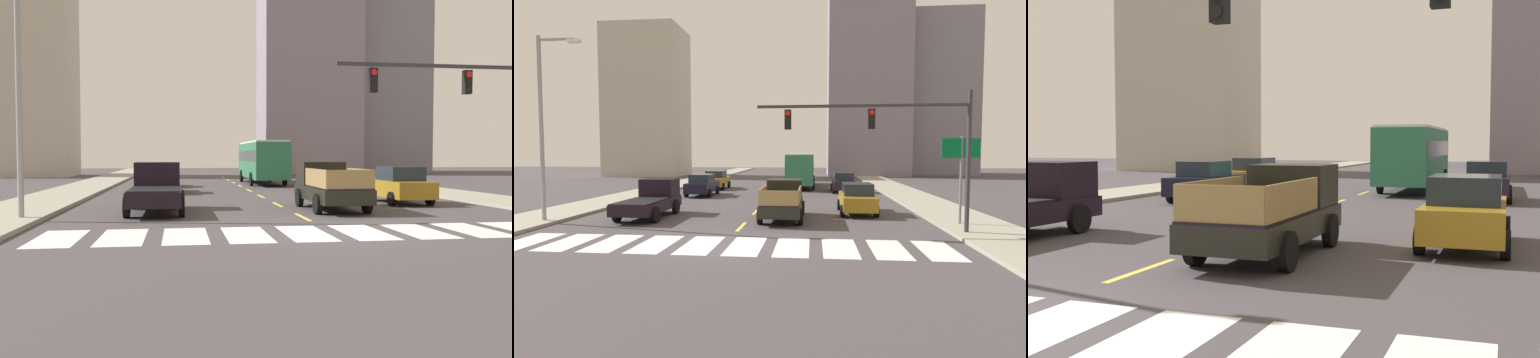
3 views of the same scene
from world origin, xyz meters
The scene contains 31 objects.
ground_plane centered at (0.00, 0.00, 0.00)m, with size 160.00×160.00×0.00m, color #433E43.
sidewalk_right centered at (10.79, 18.00, 0.07)m, with size 3.45×110.00×0.15m, color gray.
sidewalk_left centered at (-10.79, 18.00, 0.07)m, with size 3.45×110.00×0.15m, color gray.
crosswalk_stripe_0 centered at (-7.71, 0.00, 0.00)m, with size 1.24×3.17×0.01m, color silver.
crosswalk_stripe_1 centered at (-6.00, 0.00, 0.00)m, with size 1.24×3.17×0.01m, color silver.
crosswalk_stripe_2 centered at (-4.28, 0.00, 0.00)m, with size 1.24×3.17×0.01m, color silver.
crosswalk_stripe_3 centered at (-2.57, 0.00, 0.00)m, with size 1.24×3.17×0.01m, color silver.
crosswalk_stripe_4 centered at (-0.86, 0.00, 0.00)m, with size 1.24×3.17×0.01m, color silver.
crosswalk_stripe_5 centered at (0.86, 0.00, 0.00)m, with size 1.24×3.17×0.01m, color silver.
crosswalk_stripe_6 centered at (2.57, 0.00, 0.00)m, with size 1.24×3.17×0.01m, color silver.
crosswalk_stripe_7 centered at (4.28, 0.00, 0.00)m, with size 1.24×3.17×0.01m, color silver.
lane_dash_0 centered at (0.00, 4.00, 0.00)m, with size 0.16×2.40×0.01m, color #E2CB4B.
lane_dash_1 centered at (0.00, 9.00, 0.00)m, with size 0.16×2.40×0.01m, color #E2CB4B.
lane_dash_2 centered at (0.00, 14.00, 0.00)m, with size 0.16×2.40×0.01m, color #E2CB4B.
lane_dash_3 centered at (0.00, 19.00, 0.00)m, with size 0.16×2.40×0.01m, color #E2CB4B.
lane_dash_4 centered at (0.00, 24.00, 0.00)m, with size 0.16×2.40×0.01m, color #E2CB4B.
lane_dash_5 centered at (0.00, 29.00, 0.00)m, with size 0.16×2.40×0.01m, color #E2CB4B.
lane_dash_6 centered at (0.00, 34.00, 0.00)m, with size 0.16×2.40×0.01m, color #E2CB4B.
lane_dash_7 centered at (0.00, 39.00, 0.00)m, with size 0.16×2.40×0.01m, color #E2CB4B.
pickup_stakebed centered at (1.75, 6.78, 0.94)m, with size 2.18×5.20×1.96m.
pickup_dark centered at (-5.34, 6.68, 0.92)m, with size 2.18×5.20×1.96m.
city_bus centered at (2.08, 26.95, 1.95)m, with size 2.72×10.80×3.32m.
sedan_near_right centered at (5.90, 21.63, 0.86)m, with size 2.02×4.40×1.72m.
sedan_near_left centered at (-5.47, 17.56, 0.86)m, with size 2.02×4.40×1.72m.
sedan_mid centered at (-5.79, 23.93, 0.86)m, with size 2.02×4.40×1.72m.
sedan_far centered at (5.78, 8.87, 0.86)m, with size 2.02×4.40×1.72m.
traffic_signal_gantry centered at (6.85, 2.92, 4.19)m, with size 8.85×0.27×6.00m.
streetlight_left centered at (-9.60, 4.03, 4.97)m, with size 2.20×0.28×9.00m.
tower_tall_centre centered at (-21.00, 45.37, 10.69)m, with size 10.56×8.58×21.38m, color #B8AEA0.
block_mid_left centered at (11.17, 48.81, 15.48)m, with size 11.56×7.76×30.96m, color gray.
block_mid_right centered at (21.97, 54.41, 12.27)m, with size 11.26×10.28×24.55m, color gray.
Camera 1 is at (-4.46, -14.97, 2.25)m, focal length 37.55 mm.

